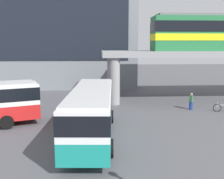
{
  "coord_description": "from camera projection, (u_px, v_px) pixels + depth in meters",
  "views": [
    {
      "loc": [
        1.01,
        -13.42,
        6.02
      ],
      "look_at": [
        2.35,
        9.84,
        2.2
      ],
      "focal_mm": 44.17,
      "sensor_mm": 36.0,
      "label": 1
    }
  ],
  "objects": [
    {
      "name": "bus_main",
      "position": [
        92.0,
        108.0,
        17.64
      ],
      "size": [
        3.24,
        11.17,
        3.22
      ],
      "color": "teal",
      "rests_on": "ground_plane"
    },
    {
      "name": "bicycle_silver",
      "position": [
        223.0,
        108.0,
        24.84
      ],
      "size": [
        1.76,
        0.45,
        1.04
      ],
      "color": "black",
      "rests_on": "ground_plane"
    },
    {
      "name": "pedestrian_walking_across",
      "position": [
        191.0,
        102.0,
        25.61
      ],
      "size": [
        0.45,
        0.48,
        1.58
      ],
      "color": "navy",
      "rests_on": "ground_plane"
    },
    {
      "name": "ground_plane",
      "position": [
        85.0,
        114.0,
        23.99
      ],
      "size": [
        120.0,
        120.0,
        0.0
      ],
      "primitive_type": "plane",
      "color": "#515156"
    },
    {
      "name": "station_building",
      "position": [
        45.0,
        35.0,
        40.46
      ],
      "size": [
        25.87,
        11.0,
        14.66
      ],
      "color": "slate",
      "rests_on": "ground_plane"
    }
  ]
}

